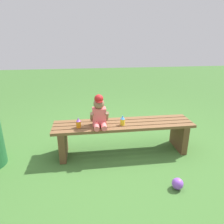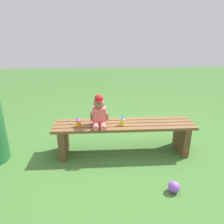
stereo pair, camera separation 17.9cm
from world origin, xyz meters
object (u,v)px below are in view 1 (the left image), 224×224
sippy_cup_right (123,121)px  toy_ball (178,184)px  child_figure (99,113)px  park_bench (123,132)px  sippy_cup_left (78,123)px

sippy_cup_right → toy_ball: 0.97m
child_figure → park_bench: bearing=6.7°
sippy_cup_left → toy_ball: sippy_cup_left is taller
sippy_cup_right → child_figure: bearing=175.6°
park_bench → sippy_cup_right: (-0.03, -0.06, 0.19)m
sippy_cup_left → toy_ball: 1.32m
sippy_cup_left → toy_ball: (1.01, -0.75, -0.43)m
child_figure → sippy_cup_left: bearing=-175.1°
toy_ball → sippy_cup_right: bearing=121.1°
sippy_cup_right → toy_ball: size_ratio=1.04×
child_figure → toy_ball: bearing=-45.9°
sippy_cup_left → sippy_cup_right: bearing=0.0°
park_bench → toy_ball: (0.43, -0.81, -0.24)m
park_bench → sippy_cup_right: 0.20m
park_bench → toy_ball: park_bench is taller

